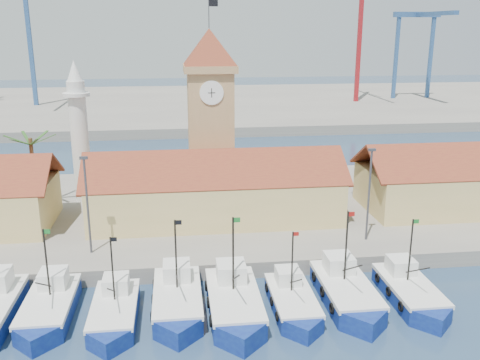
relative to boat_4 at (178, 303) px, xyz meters
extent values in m
plane|color=navy|center=(4.28, -3.06, -0.79)|extent=(400.00, 400.00, 0.00)
cube|color=gray|center=(4.28, 20.94, -0.04)|extent=(140.00, 32.00, 1.50)
cube|color=gray|center=(4.28, 106.94, 0.21)|extent=(240.00, 80.00, 2.00)
cube|color=navy|center=(-9.71, 0.53, -0.30)|extent=(3.47, 7.84, 1.78)
cube|color=navy|center=(-9.71, -3.39, -0.30)|extent=(3.47, 3.47, 1.78)
cube|color=silver|center=(-9.71, 0.53, 0.59)|extent=(3.53, 8.06, 0.35)
cube|color=silver|center=(-9.71, 2.49, 1.39)|extent=(2.08, 2.18, 1.39)
cylinder|color=black|center=(-9.71, 1.03, 3.37)|extent=(0.14, 0.14, 5.54)
cube|color=#197226|center=(-9.46, 1.03, 5.94)|extent=(0.50, 0.02, 0.35)
cube|color=navy|center=(-4.72, -0.64, -0.33)|extent=(3.27, 7.40, 1.68)
cube|color=navy|center=(-4.72, -4.34, -0.33)|extent=(3.27, 3.27, 1.68)
cube|color=silver|center=(-4.72, -0.64, 0.51)|extent=(3.34, 7.61, 0.33)
cube|color=silver|center=(-4.72, 1.21, 1.26)|extent=(1.96, 2.06, 1.31)
cylinder|color=black|center=(-4.72, -0.17, 3.13)|extent=(0.13, 0.13, 5.23)
cube|color=black|center=(-4.49, -0.17, 5.56)|extent=(0.47, 0.02, 0.33)
cube|color=navy|center=(0.00, 0.41, -0.27)|extent=(3.63, 8.21, 1.87)
cube|color=navy|center=(0.00, -3.69, -0.27)|extent=(3.63, 3.63, 1.87)
cube|color=silver|center=(0.00, 0.41, 0.66)|extent=(3.70, 8.44, 0.36)
cube|color=silver|center=(0.00, 2.46, 1.49)|extent=(2.18, 2.28, 1.45)
cylinder|color=black|center=(0.00, 0.93, 3.56)|extent=(0.15, 0.15, 5.81)
cube|color=black|center=(0.26, 0.93, 6.26)|extent=(0.52, 0.02, 0.36)
cube|color=navy|center=(4.34, -0.61, -0.25)|extent=(3.82, 8.65, 1.97)
cube|color=navy|center=(4.34, -4.93, -0.25)|extent=(3.82, 3.82, 1.97)
cube|color=silver|center=(4.34, -0.61, 0.74)|extent=(3.90, 8.89, 0.38)
cube|color=silver|center=(4.34, 1.55, 1.61)|extent=(2.29, 2.40, 1.53)
cylinder|color=black|center=(4.34, -0.06, 3.79)|extent=(0.15, 0.15, 6.11)
cube|color=#197226|center=(4.61, -0.06, 6.63)|extent=(0.55, 0.02, 0.38)
cube|color=navy|center=(8.91, -0.74, -0.34)|extent=(3.17, 7.18, 1.63)
cube|color=navy|center=(8.91, -4.33, -0.34)|extent=(3.17, 3.17, 1.63)
cube|color=silver|center=(8.91, -0.74, 0.48)|extent=(3.24, 7.38, 0.32)
cube|color=silver|center=(8.91, 1.06, 1.20)|extent=(1.90, 1.99, 1.27)
cylinder|color=black|center=(8.91, -0.28, 3.01)|extent=(0.13, 0.13, 5.08)
cube|color=#A5140F|center=(9.14, -0.28, 5.37)|extent=(0.45, 0.02, 0.32)
cube|color=navy|center=(13.46, 0.06, -0.26)|extent=(3.74, 8.46, 1.92)
cube|color=navy|center=(13.46, -4.17, -0.26)|extent=(3.74, 3.74, 1.92)
cube|color=silver|center=(13.46, 0.06, 0.70)|extent=(3.81, 8.69, 0.37)
cube|color=silver|center=(13.46, 2.17, 1.56)|extent=(2.24, 2.35, 1.49)
cylinder|color=black|center=(13.46, 0.59, 3.69)|extent=(0.15, 0.15, 5.98)
cube|color=#A5140F|center=(13.73, 0.59, 6.47)|extent=(0.53, 0.02, 0.37)
cube|color=navy|center=(18.63, -0.39, -0.31)|extent=(3.40, 7.69, 1.75)
cube|color=navy|center=(18.63, -4.24, -0.31)|extent=(3.40, 3.40, 1.75)
cube|color=silver|center=(18.63, -0.39, 0.57)|extent=(3.47, 7.91, 0.34)
cube|color=silver|center=(18.63, 1.53, 1.34)|extent=(2.04, 2.14, 1.36)
cylinder|color=black|center=(18.63, 0.09, 3.29)|extent=(0.14, 0.14, 5.44)
cube|color=#197226|center=(18.87, 0.09, 5.81)|extent=(0.49, 0.02, 0.34)
cube|color=#DABD77|center=(4.28, 16.94, 2.96)|extent=(26.00, 10.00, 4.50)
cube|color=brown|center=(4.28, 14.44, 6.71)|extent=(27.04, 5.13, 3.21)
cube|color=brown|center=(4.28, 19.44, 6.71)|extent=(27.04, 5.13, 3.21)
cube|color=tan|center=(4.28, 22.94, 8.21)|extent=(5.00, 5.00, 15.00)
cube|color=tan|center=(4.28, 22.94, 16.11)|extent=(5.80, 5.80, 0.80)
pyramid|color=brown|center=(4.28, 22.94, 18.41)|extent=(5.80, 5.80, 4.00)
cylinder|color=white|center=(4.28, 20.39, 13.71)|extent=(2.60, 0.15, 2.60)
cube|color=black|center=(4.28, 20.31, 13.71)|extent=(0.08, 0.02, 1.00)
cube|color=black|center=(4.28, 20.31, 13.71)|extent=(0.80, 0.02, 0.08)
cylinder|color=#3F3F44|center=(4.28, 22.94, 21.91)|extent=(0.10, 0.10, 3.00)
cube|color=black|center=(4.78, 22.94, 23.01)|extent=(1.00, 0.03, 0.70)
cylinder|color=silver|center=(-10.72, 24.94, 7.71)|extent=(2.00, 2.00, 14.00)
cylinder|color=silver|center=(-10.72, 24.94, 13.21)|extent=(3.00, 3.00, 0.40)
cone|color=silver|center=(-10.72, 24.94, 15.81)|extent=(1.80, 1.80, 2.40)
cylinder|color=brown|center=(-15.72, 22.94, 4.71)|extent=(0.44, 0.44, 8.00)
cube|color=#29571D|center=(-14.32, 22.94, 8.51)|extent=(2.80, 0.35, 1.18)
cube|color=#29571D|center=(-15.02, 24.15, 8.51)|extent=(1.71, 2.60, 1.18)
cube|color=#29571D|center=(-16.42, 24.15, 8.51)|extent=(1.71, 2.60, 1.18)
cube|color=#29571D|center=(-17.12, 22.94, 8.51)|extent=(2.80, 0.35, 1.18)
cube|color=#29571D|center=(-16.42, 21.73, 8.51)|extent=(1.71, 2.60, 1.18)
cube|color=#29571D|center=(-15.02, 21.73, 8.51)|extent=(1.71, 2.60, 1.18)
cylinder|color=#3F3F44|center=(-7.72, 8.94, 5.21)|extent=(0.20, 0.20, 9.00)
cube|color=#3F3F44|center=(-7.72, 8.94, 9.61)|extent=(0.70, 0.25, 0.25)
cylinder|color=#3F3F44|center=(18.28, 8.94, 5.21)|extent=(0.20, 0.20, 9.00)
cube|color=#3F3F44|center=(18.28, 8.94, 9.61)|extent=(0.70, 0.25, 0.25)
cube|color=#2D548A|center=(-35.00, 104.94, 16.33)|extent=(1.00, 1.00, 30.25)
cube|color=maroon|center=(48.78, 101.94, 21.09)|extent=(1.00, 1.00, 39.76)
cube|color=#2D548A|center=(61.28, 106.94, 12.21)|extent=(0.90, 0.90, 22.00)
cube|color=#2D548A|center=(71.28, 106.94, 12.21)|extent=(0.90, 0.90, 22.00)
cube|color=#2D548A|center=(66.28, 106.94, 23.71)|extent=(13.00, 1.40, 1.40)
cube|color=#2D548A|center=(66.28, 96.94, 23.71)|extent=(1.40, 22.00, 1.00)
camera|label=1|loc=(0.31, -37.43, 20.57)|focal=40.00mm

